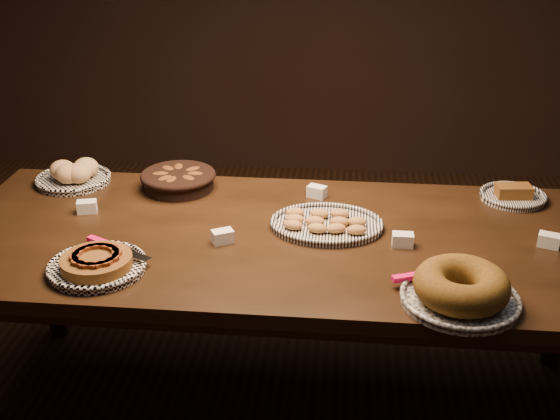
# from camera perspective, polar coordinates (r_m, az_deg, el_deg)

# --- Properties ---
(ground) EXTENTS (5.00, 5.00, 0.00)m
(ground) POSITION_cam_1_polar(r_m,az_deg,el_deg) (2.85, 0.79, -15.59)
(ground) COLOR black
(ground) RESTS_ON ground
(buffet_table) EXTENTS (2.40, 1.00, 0.75)m
(buffet_table) POSITION_cam_1_polar(r_m,az_deg,el_deg) (2.46, 0.88, -3.57)
(buffet_table) COLOR black
(buffet_table) RESTS_ON ground
(apple_tart_plate) EXTENTS (0.32, 0.32, 0.06)m
(apple_tart_plate) POSITION_cam_1_polar(r_m,az_deg,el_deg) (2.27, -14.65, -4.25)
(apple_tart_plate) COLOR white
(apple_tart_plate) RESTS_ON buffet_table
(madeleine_platter) EXTENTS (0.39, 0.32, 0.05)m
(madeleine_platter) POSITION_cam_1_polar(r_m,az_deg,el_deg) (2.47, 3.75, -1.09)
(madeleine_platter) COLOR black
(madeleine_platter) RESTS_ON buffet_table
(bundt_cake_plate) EXTENTS (0.37, 0.35, 0.11)m
(bundt_cake_plate) POSITION_cam_1_polar(r_m,az_deg,el_deg) (2.09, 14.47, -6.25)
(bundt_cake_plate) COLOR black
(bundt_cake_plate) RESTS_ON buffet_table
(croissant_basket) EXTENTS (0.36, 0.36, 0.07)m
(croissant_basket) POSITION_cam_1_polar(r_m,az_deg,el_deg) (2.80, -8.27, 2.54)
(croissant_basket) COLOR black
(croissant_basket) RESTS_ON buffet_table
(bread_roll_plate) EXTENTS (0.30, 0.30, 0.09)m
(bread_roll_plate) POSITION_cam_1_polar(r_m,az_deg,el_deg) (2.95, -16.43, 2.79)
(bread_roll_plate) COLOR white
(bread_roll_plate) RESTS_ON buffet_table
(loaf_plate) EXTENTS (0.25, 0.25, 0.06)m
(loaf_plate) POSITION_cam_1_polar(r_m,az_deg,el_deg) (2.83, 18.41, 1.16)
(loaf_plate) COLOR black
(loaf_plate) RESTS_ON buffet_table
(tent_cards) EXTENTS (1.71, 0.48, 0.04)m
(tent_cards) POSITION_cam_1_polar(r_m,az_deg,el_deg) (2.47, 2.54, -0.96)
(tent_cards) COLOR white
(tent_cards) RESTS_ON buffet_table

